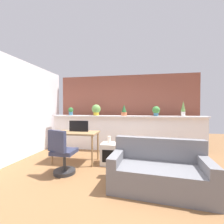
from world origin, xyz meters
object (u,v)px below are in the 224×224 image
potted_plant_3 (156,111)px  vase_on_shelf (109,139)px  side_cube_shelf (110,154)px  couch (158,172)px  potted_plant_1 (96,110)px  office_chair (62,155)px  potted_plant_0 (71,111)px  desk (76,135)px  tv_monitor (79,126)px  potted_plant_2 (124,110)px  potted_plant_4 (183,109)px

potted_plant_3 → vase_on_shelf: potted_plant_3 is taller
side_cube_shelf → couch: couch is taller
potted_plant_1 → couch: (1.66, -2.09, -1.02)m
potted_plant_1 → couch: bearing=-51.5°
potted_plant_1 → side_cube_shelf: (0.66, -1.15, -1.05)m
potted_plant_3 → office_chair: (-2.04, -1.88, -0.88)m
potted_plant_0 → office_chair: (0.72, -1.91, -0.87)m
desk → couch: (1.87, -0.96, -0.38)m
potted_plant_1 → vase_on_shelf: bearing=-59.9°
potted_plant_1 → tv_monitor: size_ratio=0.71×
side_cube_shelf → vase_on_shelf: (-0.03, 0.06, 0.33)m
tv_monitor → office_chair: size_ratio=0.55×
potted_plant_2 → potted_plant_4: size_ratio=0.80×
potted_plant_0 → potted_plant_1: size_ratio=0.74×
desk → side_cube_shelf: 0.96m
potted_plant_0 → side_cube_shelf: potted_plant_0 is taller
tv_monitor → couch: (1.82, -1.04, -0.60)m
desk → couch: couch is taller
vase_on_shelf → potted_plant_0: bearing=143.4°
office_chair → potted_plant_0: bearing=110.5°
potted_plant_3 → side_cube_shelf: (-1.20, -1.15, -1.02)m
potted_plant_0 → vase_on_shelf: size_ratio=1.65×
potted_plant_2 → desk: (-1.10, -1.12, -0.61)m
potted_plant_1 → side_cube_shelf: potted_plant_1 is taller
tv_monitor → vase_on_shelf: size_ratio=3.15×
potted_plant_0 → side_cube_shelf: size_ratio=0.52×
potted_plant_1 → couch: potted_plant_1 is taller
side_cube_shelf → potted_plant_4: bearing=31.1°
potted_plant_4 → side_cube_shelf: potted_plant_4 is taller
office_chair → side_cube_shelf: (0.84, 0.72, -0.14)m
office_chair → tv_monitor: bearing=88.8°
vase_on_shelf → office_chair: bearing=-136.0°
potted_plant_3 → office_chair: potted_plant_3 is taller
potted_plant_2 → side_cube_shelf: (-0.24, -1.13, -1.03)m
potted_plant_3 → desk: (-2.07, -1.14, -0.61)m
potted_plant_0 → couch: size_ratio=0.16×
potted_plant_3 → couch: (-0.20, -2.10, -0.99)m
potted_plant_3 → potted_plant_4: size_ratio=0.66×
office_chair → side_cube_shelf: size_ratio=1.82×
office_chair → potted_plant_2: bearing=59.9°
desk → potted_plant_0: bearing=120.4°
potted_plant_3 → vase_on_shelf: 1.79m
potted_plant_2 → potted_plant_3: 0.96m
potted_plant_0 → couch: (2.56, -2.13, -0.97)m
tv_monitor → office_chair: bearing=-91.2°
desk → potted_plant_2: bearing=45.4°
potted_plant_4 → vase_on_shelf: size_ratio=2.79×
potted_plant_2 → side_cube_shelf: bearing=-101.8°
side_cube_shelf → vase_on_shelf: bearing=116.6°
couch → tv_monitor: bearing=150.4°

